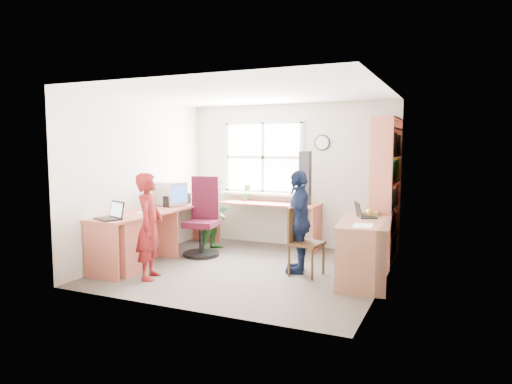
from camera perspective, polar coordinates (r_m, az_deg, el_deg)
room at (r=6.27m, az=-0.48°, el=1.39°), size 3.64×3.44×2.44m
l_desk at (r=6.71m, az=-12.19°, el=-5.02°), size 2.38×2.95×0.75m
right_desk at (r=5.92m, az=13.48°, el=-5.50°), size 0.75×1.39×0.77m
bookshelf at (r=6.89m, az=15.91°, el=-0.24°), size 0.30×1.02×2.10m
swivel_chair at (r=7.16m, az=-6.66°, el=-3.69°), size 0.65×0.65×1.22m
wooden_chair at (r=6.06m, az=5.77°, el=-5.78°), size 0.45×0.45×0.90m
crt_monitor at (r=7.36m, az=-10.48°, el=-0.21°), size 0.47×0.44×0.38m
laptop_left at (r=6.22m, az=-17.59°, el=-2.76°), size 0.41×0.38×0.23m
laptop_right at (r=6.11m, az=13.26°, el=-2.67°), size 0.35×0.37×0.21m
speaker_a at (r=7.20m, az=-11.08°, el=-1.19°), size 0.09×0.09×0.17m
speaker_b at (r=7.59m, az=-8.58°, el=-0.80°), size 0.10×0.10×0.17m
cd_tower at (r=7.40m, az=6.15°, el=1.76°), size 0.17×0.16×0.86m
game_box at (r=6.30m, az=13.82°, el=-2.62°), size 0.29×0.29×0.05m
paper_a at (r=6.76m, az=-13.35°, el=-2.42°), size 0.23×0.32×0.00m
paper_b at (r=5.50m, az=13.20°, el=-4.10°), size 0.24×0.33×0.00m
potted_plant at (r=7.89m, az=-1.22°, el=-0.06°), size 0.19×0.16×0.29m
person_red at (r=5.98m, az=-13.17°, el=-4.17°), size 0.47×0.58×1.36m
person_green at (r=7.49m, az=-5.06°, el=-2.63°), size 0.51×0.63×1.21m
person_navy at (r=6.15m, az=5.37°, el=-3.69°), size 0.52×0.86×1.38m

